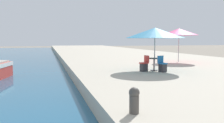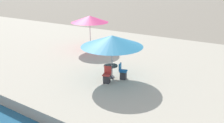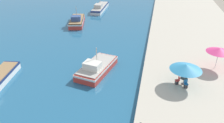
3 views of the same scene
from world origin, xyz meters
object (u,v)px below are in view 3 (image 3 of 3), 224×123
object	(u,v)px
cafe_chair_left	(177,82)
cafe_table	(184,80)
fishing_boat_mid	(97,67)
cafe_umbrella_pink	(186,67)
fishing_boat_distant	(100,7)
cafe_chair_right	(186,85)
cafe_umbrella_white	(219,50)
fishing_boat_far	(77,21)

from	to	relation	value
cafe_chair_left	cafe_table	bearing A→B (deg)	-90.00
fishing_boat_mid	cafe_umbrella_pink	world-z (taller)	fishing_boat_mid
fishing_boat_mid	cafe_chair_left	bearing A→B (deg)	2.37
cafe_table	cafe_chair_left	xyz separation A→B (m)	(-0.70, -0.19, -0.21)
fishing_boat_mid	fishing_boat_distant	bearing A→B (deg)	115.85
fishing_boat_distant	cafe_chair_right	size ratio (longest dim) A/B	11.53
fishing_boat_mid	cafe_umbrella_white	distance (m)	15.19
fishing_boat_distant	cafe_chair_right	distance (m)	36.17
cafe_chair_left	cafe_umbrella_white	bearing A→B (deg)	-60.82
fishing_boat_distant	cafe_table	xyz separation A→B (m)	(17.76, -30.70, 0.48)
fishing_boat_distant	cafe_chair_right	bearing A→B (deg)	-62.42
cafe_chair_left	cafe_chair_right	bearing A→B (deg)	-135.04
cafe_chair_left	cafe_chair_right	world-z (taller)	same
fishing_boat_far	fishing_boat_distant	xyz separation A→B (m)	(1.76, 11.63, -0.07)
cafe_umbrella_pink	cafe_umbrella_white	distance (m)	6.38
cafe_chair_left	cafe_chair_right	size ratio (longest dim) A/B	1.00
fishing_boat_mid	fishing_boat_far	distance (m)	19.86
fishing_boat_far	fishing_boat_distant	distance (m)	11.76
cafe_chair_left	cafe_umbrella_pink	bearing A→B (deg)	-97.43
fishing_boat_mid	cafe_chair_right	world-z (taller)	fishing_boat_mid
fishing_boat_mid	cafe_chair_right	size ratio (longest dim) A/B	7.87
fishing_boat_distant	cafe_umbrella_pink	xyz separation A→B (m)	(17.75, -30.80, 2.14)
cafe_chair_right	cafe_table	bearing A→B (deg)	-90.00
fishing_boat_far	fishing_boat_distant	world-z (taller)	fishing_boat_far
cafe_umbrella_pink	cafe_chair_right	world-z (taller)	cafe_umbrella_pink
fishing_boat_mid	cafe_umbrella_pink	bearing A→B (deg)	3.49
cafe_umbrella_pink	cafe_chair_left	bearing A→B (deg)	-172.01
cafe_umbrella_pink	cafe_umbrella_white	xyz separation A→B (m)	(4.24, 4.76, 0.24)
fishing_boat_distant	cafe_table	distance (m)	35.47
cafe_umbrella_pink	cafe_table	world-z (taller)	cafe_umbrella_pink
fishing_boat_far	cafe_chair_left	world-z (taller)	fishing_boat_far
fishing_boat_far	fishing_boat_distant	size ratio (longest dim) A/B	0.77
cafe_umbrella_white	cafe_chair_left	world-z (taller)	cafe_umbrella_white
fishing_boat_far	cafe_umbrella_white	xyz separation A→B (m)	(23.75, -14.41, 2.31)
cafe_umbrella_white	cafe_chair_right	xyz separation A→B (m)	(-4.03, -5.36, -2.11)
cafe_umbrella_pink	fishing_boat_mid	bearing A→B (deg)	171.71
cafe_umbrella_pink	cafe_table	distance (m)	1.67
fishing_boat_distant	cafe_chair_left	bearing A→B (deg)	-63.26
cafe_umbrella_white	cafe_table	world-z (taller)	cafe_umbrella_white
fishing_boat_distant	cafe_umbrella_pink	world-z (taller)	fishing_boat_distant
fishing_boat_mid	cafe_umbrella_white	size ratio (longest dim) A/B	2.36
fishing_boat_distant	fishing_boat_far	bearing A→B (deg)	-100.79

